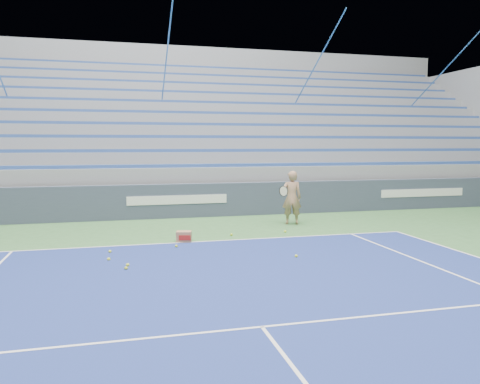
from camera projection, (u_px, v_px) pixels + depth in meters
name	position (u px, v px, depth m)	size (l,w,h in m)	color
sponsor_barrier	(177.00, 201.00, 15.14)	(30.00, 0.32, 1.10)	#374055
bleachers	(162.00, 145.00, 20.48)	(31.00, 9.15, 7.30)	gray
tennis_player	(292.00, 198.00, 13.85)	(0.93, 0.87, 1.59)	tan
ball_box	(184.00, 237.00, 11.36)	(0.41, 0.35, 0.27)	#9B6F4B
tennis_ball_0	(176.00, 246.00, 10.76)	(0.07, 0.07, 0.07)	yellow
tennis_ball_1	(109.00, 259.00, 9.54)	(0.07, 0.07, 0.07)	yellow
tennis_ball_2	(296.00, 256.00, 9.80)	(0.07, 0.07, 0.07)	yellow
tennis_ball_3	(110.00, 252.00, 10.22)	(0.07, 0.07, 0.07)	yellow
tennis_ball_4	(285.00, 231.00, 12.59)	(0.07, 0.07, 0.07)	yellow
tennis_ball_5	(126.00, 268.00, 8.84)	(0.07, 0.07, 0.07)	yellow
tennis_ball_6	(231.00, 235.00, 12.15)	(0.07, 0.07, 0.07)	yellow
tennis_ball_7	(128.00, 265.00, 9.07)	(0.07, 0.07, 0.07)	yellow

